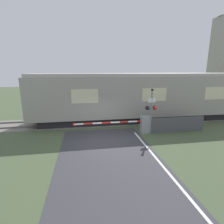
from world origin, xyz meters
The scene contains 6 objects.
ground_plane centered at (0.00, 0.00, 0.00)m, with size 80.00×80.00×0.00m, color #475638.
track_bed centered at (0.00, 4.17, 0.02)m, with size 36.00×3.20×0.13m.
train centered at (4.36, 4.17, 2.10)m, with size 19.78×3.16×4.12m.
crossing_barrier centered at (2.67, 0.87, 0.66)m, with size 5.32×0.44×1.24m.
signal_post centered at (3.37, 0.64, 1.82)m, with size 0.82×0.26×3.19m.
roadside_fence centered at (5.46, 0.71, 0.55)m, with size 4.06×0.06×1.10m.
Camera 1 is at (-1.18, -10.40, 4.39)m, focal length 28.00 mm.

